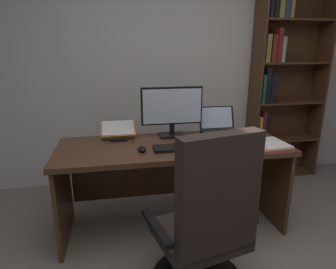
% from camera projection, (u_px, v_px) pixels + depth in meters
% --- Properties ---
extents(wall_back, '(5.38, 0.12, 2.74)m').
position_uv_depth(wall_back, '(170.00, 61.00, 3.22)').
color(wall_back, beige).
rests_on(wall_back, ground).
extents(desk, '(1.85, 0.70, 0.75)m').
position_uv_depth(desk, '(171.00, 164.00, 2.49)').
color(desk, '#4C2D19').
rests_on(desk, ground).
extents(bookshelf, '(0.83, 0.28, 2.25)m').
position_uv_depth(bookshelf, '(279.00, 86.00, 3.32)').
color(bookshelf, '#4C2D19').
rests_on(bookshelf, ground).
extents(office_chair, '(0.68, 0.60, 1.10)m').
position_uv_depth(office_chair, '(206.00, 231.00, 1.72)').
color(office_chair, black).
rests_on(office_chair, ground).
extents(monitor, '(0.54, 0.16, 0.44)m').
position_uv_depth(monitor, '(172.00, 111.00, 2.51)').
color(monitor, black).
rests_on(monitor, desk).
extents(laptop, '(0.33, 0.30, 0.23)m').
position_uv_depth(laptop, '(220.00, 128.00, 2.65)').
color(laptop, black).
rests_on(laptop, desk).
extents(keyboard, '(0.42, 0.15, 0.02)m').
position_uv_depth(keyboard, '(181.00, 148.00, 2.25)').
color(keyboard, black).
rests_on(keyboard, desk).
extents(computer_mouse, '(0.06, 0.10, 0.04)m').
position_uv_depth(computer_mouse, '(142.00, 149.00, 2.19)').
color(computer_mouse, black).
rests_on(computer_mouse, desk).
extents(reading_stand_with_book, '(0.30, 0.24, 0.13)m').
position_uv_depth(reading_stand_with_book, '(118.00, 130.00, 2.52)').
color(reading_stand_with_book, black).
rests_on(reading_stand_with_book, desk).
extents(open_binder, '(0.51, 0.33, 0.02)m').
position_uv_depth(open_binder, '(257.00, 145.00, 2.31)').
color(open_binder, '#DB422D').
rests_on(open_binder, desk).
extents(notepad, '(0.17, 0.22, 0.01)m').
position_uv_depth(notepad, '(216.00, 140.00, 2.45)').
color(notepad, silver).
rests_on(notepad, desk).
extents(pen, '(0.14, 0.01, 0.01)m').
position_uv_depth(pen, '(218.00, 139.00, 2.45)').
color(pen, navy).
rests_on(pen, notepad).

